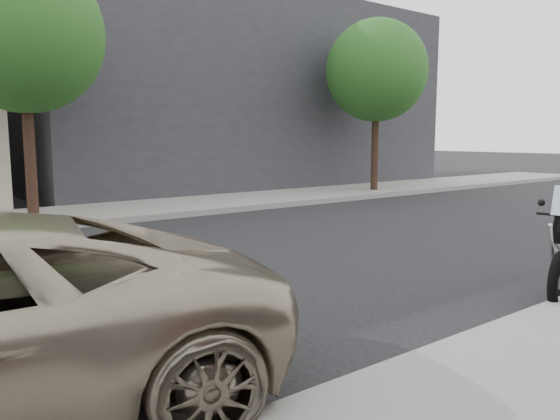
% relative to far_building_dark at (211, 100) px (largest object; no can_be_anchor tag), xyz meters
% --- Properties ---
extents(ground, '(120.00, 120.00, 0.00)m').
position_rel_far_building_dark_xyz_m(ground, '(7.00, 13.50, -3.50)').
color(ground, black).
rests_on(ground, ground).
extents(far_sidewalk, '(44.00, 3.00, 0.15)m').
position_rel_far_building_dark_xyz_m(far_sidewalk, '(7.00, 7.00, -3.43)').
color(far_sidewalk, gray).
rests_on(far_sidewalk, ground).
extents(far_building_dark, '(16.00, 11.00, 7.00)m').
position_rel_far_building_dark_xyz_m(far_building_dark, '(0.00, 0.00, 0.00)').
color(far_building_dark, '#2D2D33').
rests_on(far_building_dark, ground).
extents(street_tree_left, '(3.40, 3.40, 5.70)m').
position_rel_far_building_dark_xyz_m(street_tree_left, '(-2.00, 7.50, 0.64)').
color(street_tree_left, '#342017').
rests_on(street_tree_left, far_sidewalk).
extents(street_tree_mid, '(3.40, 3.40, 5.70)m').
position_rel_far_building_dark_xyz_m(street_tree_mid, '(9.00, 7.50, 0.64)').
color(street_tree_mid, '#342017').
rests_on(street_tree_mid, far_sidewalk).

